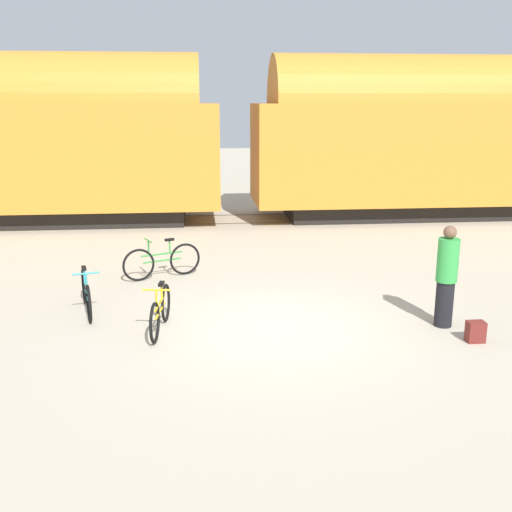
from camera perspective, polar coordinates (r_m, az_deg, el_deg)
The scene contains 9 objects.
ground_plane at distance 10.27m, azimuth 1.71°, elevation -6.81°, with size 80.00×80.00×0.00m, color #B2A893.
freight_train at distance 19.23m, azimuth -1.90°, elevation 11.38°, with size 29.07×3.17×5.18m.
rail_near at distance 18.86m, azimuth -1.69°, elevation 3.13°, with size 41.07×0.07×0.01m, color #4C4238.
rail_far at distance 20.27m, azimuth -1.96°, elevation 3.93°, with size 41.07×0.07×0.01m, color #4C4238.
bicycle_teal at distance 11.31m, azimuth -15.86°, elevation -3.44°, with size 0.54×1.71×0.83m.
bicycle_yellow at distance 10.12m, azimuth -9.09°, elevation -5.20°, with size 0.46×1.63×0.82m.
bicycle_green at distance 13.13m, azimuth -8.93°, elevation -0.48°, with size 1.65×0.73×0.88m.
person_in_green at distance 10.56m, azimuth 17.68°, elevation -1.88°, with size 0.35×0.35×1.75m.
backpack at distance 10.25m, azimuth 20.18°, elevation -6.78°, with size 0.28×0.20×0.34m.
Camera 1 is at (-1.22, -9.49, 3.74)m, focal length 42.00 mm.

